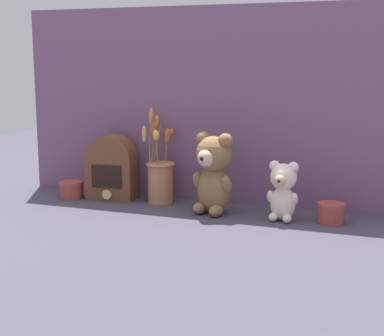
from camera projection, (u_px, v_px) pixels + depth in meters
The scene contains 8 objects.
ground_plane at pixel (190, 211), 2.12m from camera, with size 4.00×4.00×0.00m, color #3D3847.
backdrop_wall at pixel (206, 106), 2.20m from camera, with size 1.49×0.02×0.73m.
teddy_bear_large at pixel (213, 172), 2.05m from camera, with size 0.16×0.15×0.29m.
teddy_bear_medium at pixel (283, 190), 1.97m from camera, with size 0.11×0.10×0.20m.
flower_vase at pixel (160, 176), 2.22m from camera, with size 0.12×0.13×0.36m.
vintage_radio at pixel (111, 168), 2.28m from camera, with size 0.19×0.12×0.25m.
decorative_tin_tall at pixel (72, 190), 2.30m from camera, with size 0.09×0.09×0.07m.
decorative_tin_short at pixel (331, 213), 1.95m from camera, with size 0.09×0.09×0.07m.
Camera 1 is at (0.71, -1.92, 0.54)m, focal length 55.00 mm.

